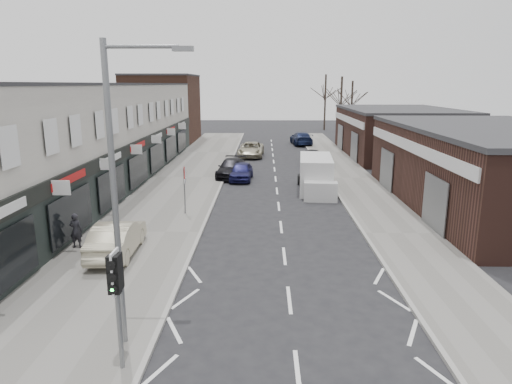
{
  "coord_description": "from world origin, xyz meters",
  "views": [
    {
      "loc": [
        -0.85,
        -12.06,
        7.05
      ],
      "look_at": [
        -1.21,
        6.7,
        2.6
      ],
      "focal_mm": 32.0,
      "sensor_mm": 36.0,
      "label": 1
    }
  ],
  "objects_px": {
    "sedan_on_pavement": "(117,238)",
    "parked_car_right_c": "(301,138)",
    "traffic_light": "(116,283)",
    "warning_sign": "(185,176)",
    "street_lamp": "(120,182)",
    "parked_car_right_a": "(316,162)",
    "parked_car_left_b": "(232,168)",
    "parked_car_left_c": "(251,150)",
    "parked_car_right_b": "(312,156)",
    "pedestrian": "(76,230)",
    "parked_car_left_a": "(241,171)",
    "white_van": "(316,175)"
  },
  "relations": [
    {
      "from": "parked_car_left_c",
      "to": "street_lamp",
      "type": "bearing_deg",
      "value": -91.31
    },
    {
      "from": "traffic_light",
      "to": "pedestrian",
      "type": "relative_size",
      "value": 2.01
    },
    {
      "from": "warning_sign",
      "to": "parked_car_right_b",
      "type": "bearing_deg",
      "value": 63.1
    },
    {
      "from": "parked_car_right_b",
      "to": "parked_car_left_c",
      "type": "bearing_deg",
      "value": -32.53
    },
    {
      "from": "parked_car_left_b",
      "to": "parked_car_right_b",
      "type": "height_order",
      "value": "parked_car_left_b"
    },
    {
      "from": "parked_car_left_a",
      "to": "parked_car_right_a",
      "type": "distance_m",
      "value": 7.68
    },
    {
      "from": "parked_car_left_c",
      "to": "parked_car_right_a",
      "type": "bearing_deg",
      "value": -46.83
    },
    {
      "from": "street_lamp",
      "to": "sedan_on_pavement",
      "type": "relative_size",
      "value": 1.84
    },
    {
      "from": "parked_car_right_b",
      "to": "parked_car_left_b",
      "type": "bearing_deg",
      "value": 44.76
    },
    {
      "from": "street_lamp",
      "to": "sedan_on_pavement",
      "type": "bearing_deg",
      "value": 110.34
    },
    {
      "from": "white_van",
      "to": "parked_car_right_a",
      "type": "bearing_deg",
      "value": 88.19
    },
    {
      "from": "sedan_on_pavement",
      "to": "parked_car_right_c",
      "type": "relative_size",
      "value": 0.83
    },
    {
      "from": "parked_car_left_b",
      "to": "parked_car_right_a",
      "type": "distance_m",
      "value": 7.76
    },
    {
      "from": "pedestrian",
      "to": "warning_sign",
      "type": "bearing_deg",
      "value": -119.47
    },
    {
      "from": "parked_car_right_b",
      "to": "warning_sign",
      "type": "bearing_deg",
      "value": 65.3
    },
    {
      "from": "street_lamp",
      "to": "parked_car_left_c",
      "type": "xyz_separation_m",
      "value": [
        2.33,
        33.69,
        -3.9
      ]
    },
    {
      "from": "parked_car_left_a",
      "to": "parked_car_left_c",
      "type": "height_order",
      "value": "parked_car_left_c"
    },
    {
      "from": "street_lamp",
      "to": "parked_car_right_b",
      "type": "bearing_deg",
      "value": 75.0
    },
    {
      "from": "street_lamp",
      "to": "parked_car_left_b",
      "type": "xyz_separation_m",
      "value": [
        1.13,
        23.48,
        -3.92
      ]
    },
    {
      "from": "pedestrian",
      "to": "traffic_light",
      "type": "bearing_deg",
      "value": 123.78
    },
    {
      "from": "traffic_light",
      "to": "parked_car_left_b",
      "type": "xyz_separation_m",
      "value": [
        1.0,
        24.7,
        -1.72
      ]
    },
    {
      "from": "street_lamp",
      "to": "parked_car_left_b",
      "type": "bearing_deg",
      "value": 87.26
    },
    {
      "from": "white_van",
      "to": "parked_car_left_a",
      "type": "relative_size",
      "value": 1.55
    },
    {
      "from": "street_lamp",
      "to": "parked_car_left_b",
      "type": "relative_size",
      "value": 1.67
    },
    {
      "from": "pedestrian",
      "to": "parked_car_right_c",
      "type": "relative_size",
      "value": 0.29
    },
    {
      "from": "traffic_light",
      "to": "parked_car_left_b",
      "type": "distance_m",
      "value": 24.78
    },
    {
      "from": "parked_car_left_c",
      "to": "sedan_on_pavement",
      "type": "bearing_deg",
      "value": -97.34
    },
    {
      "from": "white_van",
      "to": "parked_car_right_c",
      "type": "distance_m",
      "value": 24.14
    },
    {
      "from": "parked_car_right_c",
      "to": "white_van",
      "type": "bearing_deg",
      "value": 82.73
    },
    {
      "from": "traffic_light",
      "to": "parked_car_right_b",
      "type": "distance_m",
      "value": 32.01
    },
    {
      "from": "sedan_on_pavement",
      "to": "parked_car_right_c",
      "type": "height_order",
      "value": "sedan_on_pavement"
    },
    {
      "from": "traffic_light",
      "to": "warning_sign",
      "type": "distance_m",
      "value": 14.04
    },
    {
      "from": "parked_car_left_c",
      "to": "parked_car_right_b",
      "type": "relative_size",
      "value": 1.28
    },
    {
      "from": "warning_sign",
      "to": "parked_car_right_c",
      "type": "xyz_separation_m",
      "value": [
        8.66,
        30.14,
        -1.44
      ]
    },
    {
      "from": "traffic_light",
      "to": "white_van",
      "type": "distance_m",
      "value": 21.26
    },
    {
      "from": "traffic_light",
      "to": "parked_car_right_c",
      "type": "height_order",
      "value": "traffic_light"
    },
    {
      "from": "warning_sign",
      "to": "pedestrian",
      "type": "height_order",
      "value": "warning_sign"
    },
    {
      "from": "parked_car_left_b",
      "to": "sedan_on_pavement",
      "type": "bearing_deg",
      "value": -97.13
    },
    {
      "from": "sedan_on_pavement",
      "to": "parked_car_left_b",
      "type": "height_order",
      "value": "sedan_on_pavement"
    },
    {
      "from": "traffic_light",
      "to": "parked_car_left_b",
      "type": "relative_size",
      "value": 0.65
    },
    {
      "from": "parked_car_left_c",
      "to": "parked_car_right_b",
      "type": "height_order",
      "value": "parked_car_left_c"
    },
    {
      "from": "parked_car_right_b",
      "to": "street_lamp",
      "type": "bearing_deg",
      "value": 77.2
    },
    {
      "from": "sedan_on_pavement",
      "to": "parked_car_right_a",
      "type": "xyz_separation_m",
      "value": [
        10.47,
        20.43,
        -0.19
      ]
    },
    {
      "from": "parked_car_right_b",
      "to": "sedan_on_pavement",
      "type": "bearing_deg",
      "value": 68.0
    },
    {
      "from": "parked_car_left_c",
      "to": "parked_car_right_a",
      "type": "relative_size",
      "value": 1.33
    },
    {
      "from": "street_lamp",
      "to": "parked_car_right_a",
      "type": "xyz_separation_m",
      "value": [
        8.03,
        27.02,
        -3.98
      ]
    },
    {
      "from": "pedestrian",
      "to": "parked_car_left_c",
      "type": "height_order",
      "value": "pedestrian"
    },
    {
      "from": "sedan_on_pavement",
      "to": "parked_car_left_b",
      "type": "xyz_separation_m",
      "value": [
        3.57,
        16.89,
        -0.14
      ]
    },
    {
      "from": "warning_sign",
      "to": "pedestrian",
      "type": "distance_m",
      "value": 6.79
    },
    {
      "from": "parked_car_right_a",
      "to": "parked_car_right_c",
      "type": "height_order",
      "value": "parked_car_right_c"
    }
  ]
}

